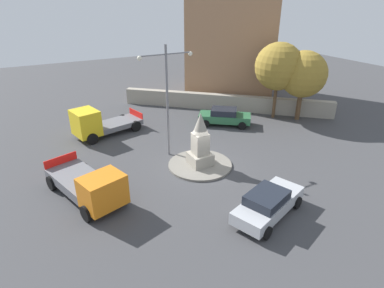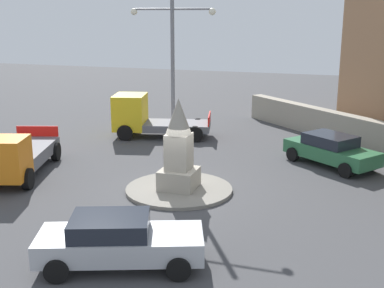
# 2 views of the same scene
# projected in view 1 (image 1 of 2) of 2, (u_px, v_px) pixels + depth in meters

# --- Properties ---
(ground_plane) EXTENTS (80.00, 80.00, 0.00)m
(ground_plane) POSITION_uv_depth(u_px,v_px,m) (200.00, 165.00, 20.72)
(ground_plane) COLOR #424244
(traffic_island) EXTENTS (4.10, 4.10, 0.13)m
(traffic_island) POSITION_uv_depth(u_px,v_px,m) (200.00, 165.00, 20.69)
(traffic_island) COLOR gray
(traffic_island) RESTS_ON ground
(monument) EXTENTS (1.35, 1.35, 3.48)m
(monument) POSITION_uv_depth(u_px,v_px,m) (200.00, 142.00, 20.01)
(monument) COLOR #9E9687
(monument) RESTS_ON traffic_island
(streetlamp) EXTENTS (3.64, 0.28, 7.37)m
(streetlamp) POSITION_uv_depth(u_px,v_px,m) (167.00, 92.00, 20.27)
(streetlamp) COLOR slate
(streetlamp) RESTS_ON ground
(car_green_parked_left) EXTENTS (4.43, 3.91, 1.42)m
(car_green_parked_left) POSITION_uv_depth(u_px,v_px,m) (224.00, 116.00, 26.86)
(car_green_parked_left) COLOR #2D6B42
(car_green_parked_left) RESTS_ON ground
(car_silver_far_side) EXTENTS (4.72, 3.09, 1.43)m
(car_silver_far_side) POSITION_uv_depth(u_px,v_px,m) (268.00, 203.00, 15.75)
(car_silver_far_side) COLOR #B7BABF
(car_silver_far_side) RESTS_ON ground
(truck_orange_parked_right) EXTENTS (3.65, 5.84, 2.03)m
(truck_orange_parked_right) POSITION_uv_depth(u_px,v_px,m) (90.00, 186.00, 16.82)
(truck_orange_parked_right) COLOR orange
(truck_orange_parked_right) RESTS_ON ground
(truck_yellow_approaching) EXTENTS (5.54, 3.30, 2.32)m
(truck_yellow_approaching) POSITION_uv_depth(u_px,v_px,m) (97.00, 123.00, 24.48)
(truck_yellow_approaching) COLOR yellow
(truck_yellow_approaching) RESTS_ON ground
(stone_boundary_wall) EXTENTS (15.25, 13.52, 1.49)m
(stone_boundary_wall) POSITION_uv_depth(u_px,v_px,m) (225.00, 102.00, 30.29)
(stone_boundary_wall) COLOR #9E9687
(stone_boundary_wall) RESTS_ON ground
(corner_building) EXTENTS (11.84, 11.80, 10.12)m
(corner_building) POSITION_uv_depth(u_px,v_px,m) (234.00, 47.00, 33.35)
(corner_building) COLOR #A87A56
(corner_building) RESTS_ON ground
(tree_near_wall) EXTENTS (3.89, 3.89, 5.95)m
(tree_near_wall) POSITION_uv_depth(u_px,v_px,m) (303.00, 74.00, 26.65)
(tree_near_wall) COLOR brown
(tree_near_wall) RESTS_ON ground
(tree_mid_cluster) EXTENTS (4.00, 4.00, 6.55)m
(tree_mid_cluster) POSITION_uv_depth(u_px,v_px,m) (279.00, 67.00, 26.85)
(tree_mid_cluster) COLOR brown
(tree_mid_cluster) RESTS_ON ground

